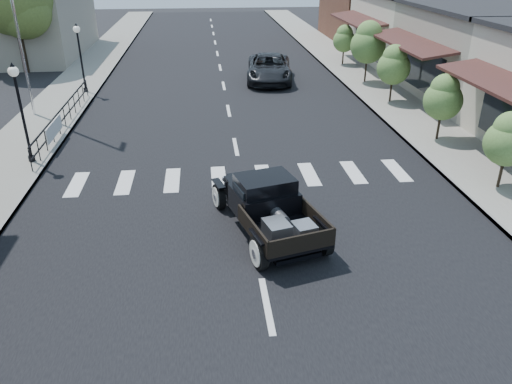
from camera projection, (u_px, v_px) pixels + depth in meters
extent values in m
plane|color=black|center=(253.00, 237.00, 13.84)|extent=(120.00, 120.00, 0.00)
cube|color=black|center=(225.00, 95.00, 27.23)|extent=(14.00, 80.00, 0.02)
cube|color=gray|center=(65.00, 98.00, 26.39)|extent=(3.00, 80.00, 0.15)
cube|color=#99968B|center=(376.00, 90.00, 28.02)|extent=(3.00, 80.00, 0.15)
cube|color=gray|center=(10.00, 20.00, 36.32)|extent=(10.00, 12.00, 5.00)
cube|color=beige|center=(439.00, 30.00, 33.94)|extent=(10.00, 9.00, 4.50)
imported|color=black|center=(269.00, 68.00, 29.75)|extent=(3.19, 5.81, 1.54)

